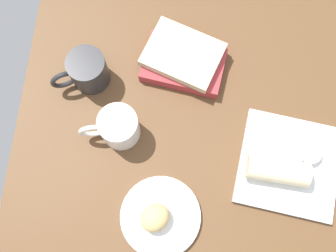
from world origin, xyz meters
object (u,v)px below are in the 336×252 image
Objects in this scene: scone_pastry at (155,218)px; book_stack at (183,60)px; coffee_mug at (118,127)px; second_mug at (87,71)px; sauce_cup at (310,153)px; breakfast_wrap at (278,171)px; round_plate at (160,216)px; square_plate at (288,165)px.

book_stack is (-3.42, -40.04, -0.85)cm from scone_pastry.
coffee_mug reaches higher than book_stack.
coffee_mug is at bearing 124.31° from second_mug.
sauce_cup is at bearing 177.83° from coffee_mug.
breakfast_wrap is 52.44cm from second_mug.
coffee_mug reaches higher than scone_pastry.
coffee_mug is 1.04× the size of second_mug.
round_plate is 1.32× the size of coffee_mug.
round_plate is 3.30cm from scone_pastry.
second_mug reaches higher than round_plate.
round_plate is at bearing 86.77° from book_stack.
sauce_cup is (-34.61, -18.03, 2.08)cm from round_plate.
book_stack is at bearing 46.42° from breakfast_wrap.
book_stack is at bearing -41.20° from square_plate.
second_mug is (48.12, -20.84, 0.50)cm from breakfast_wrap.
scone_pastry is 23.10cm from coffee_mug.
book_stack is at bearing -126.06° from coffee_mug.
square_plate is 5.70cm from sauce_cup.
square_plate is at bearing 173.66° from coffee_mug.
square_plate is 1.64× the size of coffee_mug.
book_stack is at bearing -166.01° from second_mug.
second_mug is at bearing -55.69° from coffee_mug.
round_plate is 39.66cm from book_stack.
coffee_mug reaches higher than breakfast_wrap.
book_stack is 1.64× the size of second_mug.
coffee_mug is at bearing -2.17° from sauce_cup.
scone_pastry is 40.33cm from sauce_cup.
round_plate is at bearing 122.69° from second_mug.
second_mug reaches higher than coffee_mug.
sauce_cup is (-35.80, -18.53, -0.95)cm from scone_pastry.
sauce_cup is at bearing -152.49° from round_plate.
scone_pastry is 1.29× the size of sauce_cup.
coffee_mug is at bearing -58.48° from round_plate.
round_plate is at bearing 26.62° from square_plate.
round_plate is 2.70× the size of scone_pastry.
scone_pastry is 35.12cm from square_plate.
breakfast_wrap is (3.58, 2.34, 3.69)cm from square_plate.
book_stack is (32.38, -21.51, 0.10)cm from sauce_cup.
sauce_cup is at bearing -152.63° from scone_pastry.
square_plate is 1.71× the size of second_mug.
book_stack reaches higher than round_plate.
square_plate is 5.65cm from breakfast_wrap.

